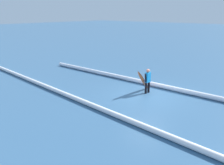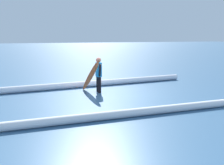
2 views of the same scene
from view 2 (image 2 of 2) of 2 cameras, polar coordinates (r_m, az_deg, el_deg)
The scene contains 5 objects.
ground_plane at distance 11.60m, azimuth -1.17°, elevation -2.30°, with size 180.23×180.23×0.00m, color #355C81.
surfer at distance 11.68m, azimuth -2.85°, elevation 2.03°, with size 0.23×0.58×1.53m.
surfboard at distance 11.61m, azimuth -4.55°, elevation 1.40°, with size 0.51×1.56×1.51m.
wave_crest_foreground at distance 12.47m, azimuth -15.72°, elevation -1.11°, with size 0.30×0.30×15.46m, color white.
wave_crest_midground at distance 7.65m, azimuth -9.96°, elevation -7.85°, with size 0.26×0.26×21.85m, color white.
Camera 2 is at (4.15, 10.55, 2.42)m, focal length 43.11 mm.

